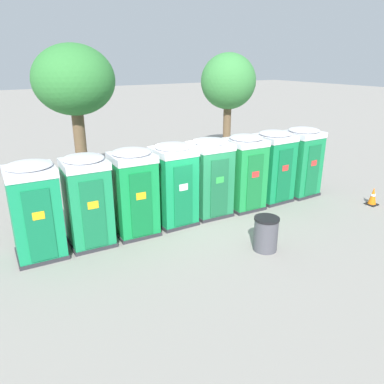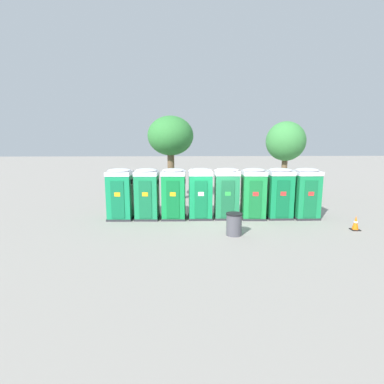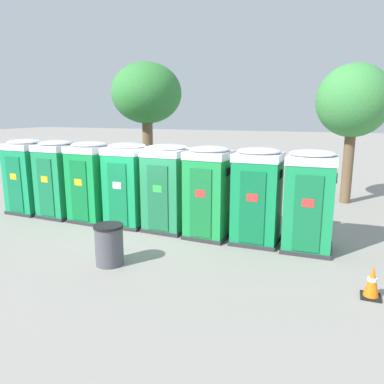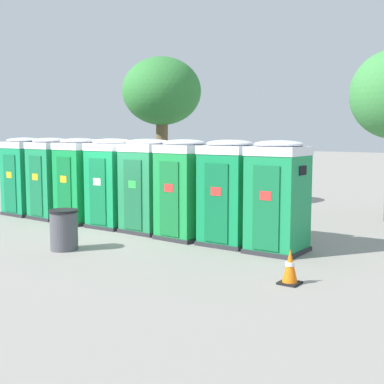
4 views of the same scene
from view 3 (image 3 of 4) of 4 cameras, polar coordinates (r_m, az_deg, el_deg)
name	(u,v)px [view 3 (image 3 of 4)]	position (r m, az deg, el deg)	size (l,w,h in m)	color
ground_plane	(148,227)	(11.51, -6.72, -5.33)	(120.00, 120.00, 0.00)	gray
portapotty_0	(28,176)	(14.05, -23.73, 2.27)	(1.26, 1.24, 2.54)	#2D2D33
portapotty_1	(58,178)	(13.12, -19.69, 1.96)	(1.21, 1.25, 2.54)	#2D2D33
portapotty_2	(91,181)	(12.27, -15.11, 1.58)	(1.24, 1.25, 2.54)	#2D2D33
portapotty_3	(128,184)	(11.54, -9.74, 1.19)	(1.18, 1.21, 2.54)	#2D2D33
portapotty_4	(167,187)	(10.91, -3.77, 0.71)	(1.27, 1.25, 2.54)	#2D2D33
portapotty_5	(209,192)	(10.30, 2.60, 0.03)	(1.22, 1.25, 2.54)	#2D2D33
portapotty_6	(257,195)	(9.98, 9.90, -0.52)	(1.23, 1.21, 2.54)	#2D2D33
portapotty_7	(310,200)	(9.73, 17.48, -1.23)	(1.23, 1.23, 2.54)	#2D2D33
street_tree_0	(147,95)	(15.80, -6.93, 14.46)	(2.84, 2.84, 5.40)	brown
street_tree_1	(353,102)	(15.28, 23.36, 12.47)	(2.66, 2.66, 5.17)	brown
trash_can	(109,245)	(8.80, -12.51, -7.83)	(0.67, 0.67, 0.94)	#4C4C54
traffic_cone	(372,282)	(7.95, 25.75, -12.28)	(0.36, 0.36, 0.64)	black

